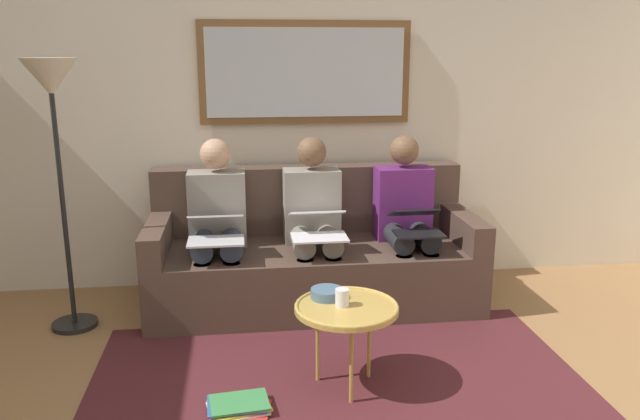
{
  "coord_description": "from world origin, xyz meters",
  "views": [
    {
      "loc": [
        0.47,
        2.01,
        1.69
      ],
      "look_at": [
        0.0,
        -1.7,
        0.75
      ],
      "focal_mm": 35.33,
      "sensor_mm": 36.0,
      "label": 1
    }
  ],
  "objects_px": {
    "cup": "(342,298)",
    "magazine_stack": "(239,406)",
    "person_left": "(406,215)",
    "person_middle": "(313,218)",
    "bowl": "(327,293)",
    "laptop_white": "(318,224)",
    "laptop_black": "(416,222)",
    "person_right": "(217,221)",
    "standing_lamp": "(53,109)",
    "couch": "(312,257)",
    "framed_mirror": "(306,73)",
    "coffee_table": "(346,309)",
    "laptop_silver": "(216,227)"
  },
  "relations": [
    {
      "from": "person_middle",
      "to": "laptop_white",
      "type": "height_order",
      "value": "person_middle"
    },
    {
      "from": "couch",
      "to": "magazine_stack",
      "type": "distance_m",
      "value": 1.51
    },
    {
      "from": "person_right",
      "to": "standing_lamp",
      "type": "bearing_deg",
      "value": 12.33
    },
    {
      "from": "bowl",
      "to": "person_left",
      "type": "relative_size",
      "value": 0.15
    },
    {
      "from": "bowl",
      "to": "standing_lamp",
      "type": "relative_size",
      "value": 0.1
    },
    {
      "from": "cup",
      "to": "person_left",
      "type": "relative_size",
      "value": 0.08
    },
    {
      "from": "laptop_silver",
      "to": "magazine_stack",
      "type": "bearing_deg",
      "value": 96.33
    },
    {
      "from": "cup",
      "to": "person_right",
      "type": "height_order",
      "value": "person_right"
    },
    {
      "from": "laptop_black",
      "to": "cup",
      "type": "bearing_deg",
      "value": 55.17
    },
    {
      "from": "cup",
      "to": "magazine_stack",
      "type": "relative_size",
      "value": 0.28
    },
    {
      "from": "couch",
      "to": "person_middle",
      "type": "distance_m",
      "value": 0.31
    },
    {
      "from": "bowl",
      "to": "coffee_table",
      "type": "bearing_deg",
      "value": 124.61
    },
    {
      "from": "laptop_black",
      "to": "person_right",
      "type": "distance_m",
      "value": 1.3
    },
    {
      "from": "person_right",
      "to": "standing_lamp",
      "type": "distance_m",
      "value": 1.2
    },
    {
      "from": "bowl",
      "to": "laptop_black",
      "type": "xyz_separation_m",
      "value": [
        -0.69,
        -0.79,
        0.15
      ]
    },
    {
      "from": "laptop_white",
      "to": "standing_lamp",
      "type": "xyz_separation_m",
      "value": [
        1.55,
        -0.04,
        0.74
      ]
    },
    {
      "from": "couch",
      "to": "person_right",
      "type": "distance_m",
      "value": 0.71
    },
    {
      "from": "laptop_black",
      "to": "laptop_silver",
      "type": "xyz_separation_m",
      "value": [
        1.28,
        -0.0,
        0.01
      ]
    },
    {
      "from": "couch",
      "to": "magazine_stack",
      "type": "height_order",
      "value": "couch"
    },
    {
      "from": "couch",
      "to": "coffee_table",
      "type": "distance_m",
      "value": 1.22
    },
    {
      "from": "coffee_table",
      "to": "laptop_white",
      "type": "distance_m",
      "value": 0.94
    },
    {
      "from": "person_left",
      "to": "laptop_silver",
      "type": "height_order",
      "value": "person_left"
    },
    {
      "from": "person_middle",
      "to": "laptop_white",
      "type": "bearing_deg",
      "value": 90.0
    },
    {
      "from": "coffee_table",
      "to": "laptop_black",
      "type": "bearing_deg",
      "value": -123.73
    },
    {
      "from": "laptop_black",
      "to": "coffee_table",
      "type": "bearing_deg",
      "value": 56.27
    },
    {
      "from": "person_middle",
      "to": "laptop_silver",
      "type": "bearing_deg",
      "value": 20.38
    },
    {
      "from": "cup",
      "to": "person_right",
      "type": "relative_size",
      "value": 0.08
    },
    {
      "from": "couch",
      "to": "person_left",
      "type": "distance_m",
      "value": 0.71
    },
    {
      "from": "person_middle",
      "to": "framed_mirror",
      "type": "bearing_deg",
      "value": -90.0
    },
    {
      "from": "laptop_white",
      "to": "magazine_stack",
      "type": "height_order",
      "value": "laptop_white"
    },
    {
      "from": "framed_mirror",
      "to": "person_left",
      "type": "relative_size",
      "value": 1.31
    },
    {
      "from": "laptop_black",
      "to": "person_middle",
      "type": "xyz_separation_m",
      "value": [
        0.64,
        -0.24,
        -0.02
      ]
    },
    {
      "from": "laptop_black",
      "to": "standing_lamp",
      "type": "bearing_deg",
      "value": -1.05
    },
    {
      "from": "laptop_black",
      "to": "magazine_stack",
      "type": "height_order",
      "value": "laptop_black"
    },
    {
      "from": "cup",
      "to": "laptop_black",
      "type": "height_order",
      "value": "laptop_black"
    },
    {
      "from": "laptop_silver",
      "to": "person_middle",
      "type": "bearing_deg",
      "value": -159.62
    },
    {
      "from": "person_middle",
      "to": "cup",
      "type": "bearing_deg",
      "value": 90.55
    },
    {
      "from": "framed_mirror",
      "to": "laptop_white",
      "type": "bearing_deg",
      "value": 90.0
    },
    {
      "from": "magazine_stack",
      "to": "person_right",
      "type": "bearing_deg",
      "value": -84.81
    },
    {
      "from": "person_left",
      "to": "laptop_black",
      "type": "bearing_deg",
      "value": 90.0
    },
    {
      "from": "coffee_table",
      "to": "bowl",
      "type": "bearing_deg",
      "value": -55.39
    },
    {
      "from": "person_right",
      "to": "couch",
      "type": "bearing_deg",
      "value": -173.87
    },
    {
      "from": "bowl",
      "to": "person_middle",
      "type": "height_order",
      "value": "person_middle"
    },
    {
      "from": "laptop_black",
      "to": "laptop_silver",
      "type": "height_order",
      "value": "laptop_silver"
    },
    {
      "from": "person_left",
      "to": "person_middle",
      "type": "relative_size",
      "value": 1.0
    },
    {
      "from": "laptop_white",
      "to": "standing_lamp",
      "type": "height_order",
      "value": "standing_lamp"
    },
    {
      "from": "couch",
      "to": "framed_mirror",
      "type": "bearing_deg",
      "value": -90.0
    },
    {
      "from": "framed_mirror",
      "to": "person_middle",
      "type": "xyz_separation_m",
      "value": [
        0.0,
        0.46,
        -0.94
      ]
    },
    {
      "from": "person_left",
      "to": "person_middle",
      "type": "distance_m",
      "value": 0.64
    },
    {
      "from": "cup",
      "to": "magazine_stack",
      "type": "height_order",
      "value": "cup"
    }
  ]
}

